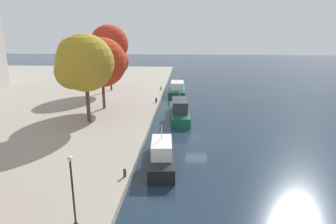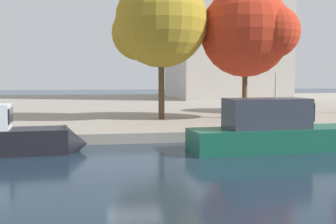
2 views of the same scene
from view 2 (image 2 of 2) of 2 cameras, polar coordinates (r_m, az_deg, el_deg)
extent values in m
plane|color=#192838|center=(19.87, -4.45, -6.83)|extent=(220.00, 220.00, 0.00)
cube|color=gray|center=(52.80, -7.78, 0.73)|extent=(120.00, 55.00, 0.63)
cone|color=black|center=(23.45, -12.12, -4.13)|extent=(1.36, 2.25, 2.17)
cube|color=black|center=(23.45, -21.23, -0.45)|extent=(1.11, 1.78, 0.77)
cube|color=#14513D|center=(24.00, 14.43, -3.92)|extent=(9.91, 3.19, 1.59)
cube|color=#2D333D|center=(23.47, 12.94, -0.17)|extent=(4.52, 2.31, 1.59)
cube|color=black|center=(24.28, 16.54, 0.10)|extent=(1.30, 1.96, 0.96)
cylinder|color=silver|center=(23.62, 14.07, 3.40)|extent=(0.08, 0.08, 1.34)
cylinder|color=#4C3823|center=(35.10, 10.12, 2.62)|extent=(0.41, 0.41, 4.19)
sphere|color=#B22D19|center=(35.25, 10.24, 10.41)|extent=(7.16, 7.16, 7.16)
sphere|color=#B22D19|center=(36.19, 9.32, 12.53)|extent=(3.42, 3.42, 3.42)
sphere|color=#B22D19|center=(34.38, 13.82, 10.29)|extent=(4.04, 4.04, 4.04)
cylinder|color=#4C3823|center=(33.55, -0.87, 3.21)|extent=(0.47, 0.47, 4.90)
sphere|color=olive|center=(33.80, -0.89, 11.90)|extent=(7.10, 7.10, 7.10)
sphere|color=olive|center=(35.57, -0.62, 13.54)|extent=(3.73, 3.73, 3.73)
sphere|color=olive|center=(34.49, -3.81, 10.41)|extent=(4.35, 4.35, 4.35)
camera|label=1|loc=(38.81, -68.01, 14.46)|focal=32.75mm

